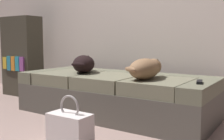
{
  "coord_description": "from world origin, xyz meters",
  "views": [
    {
      "loc": [
        1.52,
        -1.23,
        0.77
      ],
      "look_at": [
        0.0,
        1.09,
        0.47
      ],
      "focal_mm": 44.05,
      "sensor_mm": 36.0,
      "label": 1
    }
  ],
  "objects_px": {
    "tv_remote": "(199,82)",
    "handbag": "(70,129)",
    "couch": "(115,95)",
    "bookshelf": "(22,56)",
    "dog_tan": "(146,68)",
    "dog_dark": "(84,64)"
  },
  "relations": [
    {
      "from": "tv_remote",
      "to": "handbag",
      "type": "bearing_deg",
      "value": -146.49
    },
    {
      "from": "couch",
      "to": "bookshelf",
      "type": "distance_m",
      "value": 1.71
    },
    {
      "from": "tv_remote",
      "to": "bookshelf",
      "type": "relative_size",
      "value": 0.14
    },
    {
      "from": "tv_remote",
      "to": "bookshelf",
      "type": "height_order",
      "value": "bookshelf"
    },
    {
      "from": "dog_tan",
      "to": "bookshelf",
      "type": "bearing_deg",
      "value": 172.02
    },
    {
      "from": "couch",
      "to": "tv_remote",
      "type": "relative_size",
      "value": 13.41
    },
    {
      "from": "handbag",
      "to": "tv_remote",
      "type": "bearing_deg",
      "value": 47.64
    },
    {
      "from": "handbag",
      "to": "couch",
      "type": "bearing_deg",
      "value": 101.74
    },
    {
      "from": "couch",
      "to": "bookshelf",
      "type": "bearing_deg",
      "value": 174.1
    },
    {
      "from": "handbag",
      "to": "bookshelf",
      "type": "xyz_separation_m",
      "value": [
        -1.86,
        1.07,
        0.42
      ]
    },
    {
      "from": "tv_remote",
      "to": "handbag",
      "type": "distance_m",
      "value": 1.1
    },
    {
      "from": "couch",
      "to": "bookshelf",
      "type": "relative_size",
      "value": 1.83
    },
    {
      "from": "couch",
      "to": "tv_remote",
      "type": "height_order",
      "value": "tv_remote"
    },
    {
      "from": "dog_dark",
      "to": "handbag",
      "type": "bearing_deg",
      "value": -56.79
    },
    {
      "from": "dog_dark",
      "to": "bookshelf",
      "type": "relative_size",
      "value": 0.46
    },
    {
      "from": "couch",
      "to": "dog_dark",
      "type": "relative_size",
      "value": 3.94
    },
    {
      "from": "couch",
      "to": "dog_tan",
      "type": "relative_size",
      "value": 3.61
    },
    {
      "from": "dog_dark",
      "to": "bookshelf",
      "type": "xyz_separation_m",
      "value": [
        -1.28,
        0.2,
        0.03
      ]
    },
    {
      "from": "dog_dark",
      "to": "dog_tan",
      "type": "distance_m",
      "value": 0.81
    },
    {
      "from": "dog_tan",
      "to": "bookshelf",
      "type": "relative_size",
      "value": 0.51
    },
    {
      "from": "dog_dark",
      "to": "tv_remote",
      "type": "bearing_deg",
      "value": -4.08
    },
    {
      "from": "couch",
      "to": "dog_dark",
      "type": "height_order",
      "value": "dog_dark"
    }
  ]
}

